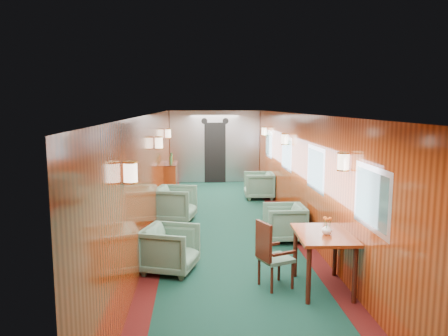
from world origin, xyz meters
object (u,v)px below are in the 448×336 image
armchair_left_far (175,204)px  armchair_right_far (259,185)px  armchair_left_near (170,249)px  credenza (171,180)px  dining_table (323,242)px  armchair_right_near (284,223)px  side_chair (270,252)px

armchair_left_far → armchair_right_far: armchair_left_far is taller
armchair_left_near → credenza: bearing=20.2°
dining_table → armchair_right_near: (-0.09, 2.24, -0.33)m
dining_table → side_chair: bearing=175.9°
credenza → armchair_right_near: size_ratio=1.64×
armchair_right_near → armchair_right_far: 3.79m
side_chair → credenza: bearing=83.2°
credenza → armchair_left_far: credenza is taller
credenza → armchair_left_near: (0.29, -5.47, -0.14)m
credenza → side_chair: bearing=-74.4°
armchair_left_near → armchair_right_far: size_ratio=0.98×
armchair_right_far → armchair_left_far: bearing=-42.5°
armchair_left_far → armchair_right_far: size_ratio=1.06×
dining_table → armchair_right_far: dining_table is taller
armchair_right_far → dining_table: bearing=2.4°
armchair_left_near → armchair_right_far: (2.15, 5.23, 0.01)m
armchair_right_near → armchair_right_far: (0.06, 3.79, 0.02)m
side_chair → dining_table: bearing=-28.8°
armchair_left_near → armchair_left_far: bearing=18.2°
armchair_left_near → armchair_right_far: armchair_right_far is taller
armchair_left_far → armchair_right_near: 2.65m
dining_table → armchair_right_far: bearing=92.5°
side_chair → credenza: size_ratio=0.77×
side_chair → armchair_left_far: size_ratio=1.13×
armchair_left_far → side_chair: bearing=-145.1°
armchair_left_near → armchair_left_far: 3.00m
side_chair → armchair_right_near: (0.64, 2.16, -0.18)m
dining_table → armchair_right_far: (-0.03, 6.03, -0.31)m
side_chair → armchair_right_far: bearing=60.8°
side_chair → armchair_left_far: (-1.50, 3.72, -0.14)m
side_chair → armchair_left_far: bearing=89.5°
credenza → armchair_left_near: bearing=-87.0°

